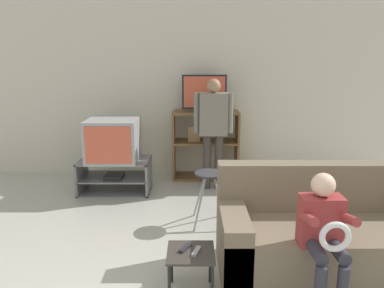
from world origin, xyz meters
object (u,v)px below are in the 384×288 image
at_px(folding_stool, 208,183).
at_px(tv_stand, 113,176).
at_px(remote_control_white, 195,251).
at_px(media_shelf, 204,144).
at_px(television_main, 112,140).
at_px(remote_control_black, 184,248).
at_px(person_seated_child, 322,231).
at_px(couch, 329,238).
at_px(snack_table, 189,258).
at_px(person_standing_adult, 211,124).
at_px(television_flat, 203,94).

bearing_deg(folding_stool, tv_stand, 140.15).
height_order(folding_stool, remote_control_white, folding_stool).
height_order(tv_stand, media_shelf, media_shelf).
relative_size(television_main, remote_control_white, 4.61).
height_order(television_main, media_shelf, media_shelf).
bearing_deg(tv_stand, remote_control_black, -66.25).
bearing_deg(remote_control_white, tv_stand, 132.77).
bearing_deg(person_seated_child, media_shelf, 103.26).
relative_size(tv_stand, television_main, 1.43).
height_order(media_shelf, folding_stool, media_shelf).
height_order(folding_stool, couch, couch).
distance_m(tv_stand, person_seated_child, 3.20).
bearing_deg(remote_control_white, snack_table, 179.09).
bearing_deg(folding_stool, person_seated_child, -63.07).
bearing_deg(person_standing_adult, folding_stool, -94.79).
relative_size(media_shelf, person_seated_child, 1.02).
height_order(media_shelf, remote_control_black, media_shelf).
distance_m(media_shelf, remote_control_white, 2.93).
xyz_separation_m(television_flat, person_seated_child, (0.75, -3.05, -0.67)).
xyz_separation_m(snack_table, person_standing_adult, (0.30, 2.43, 0.61)).
bearing_deg(couch, person_seated_child, -117.03).
distance_m(media_shelf, television_flat, 0.76).
bearing_deg(remote_control_black, media_shelf, 114.55).
bearing_deg(media_shelf, remote_control_white, -93.28).
bearing_deg(remote_control_white, person_seated_child, 8.10).
distance_m(snack_table, remote_control_white, 0.08).
distance_m(media_shelf, snack_table, 2.92).
bearing_deg(television_flat, snack_table, -93.74).
relative_size(folding_stool, person_standing_adult, 0.39).
height_order(tv_stand, remote_control_black, tv_stand).
distance_m(remote_control_black, remote_control_white, 0.10).
distance_m(television_main, media_shelf, 1.41).
distance_m(remote_control_white, person_standing_adult, 2.52).
bearing_deg(television_main, remote_control_black, -66.13).
distance_m(tv_stand, remote_control_black, 2.49).
distance_m(snack_table, person_standing_adult, 2.53).
bearing_deg(snack_table, television_flat, 86.26).
bearing_deg(tv_stand, person_standing_adult, 5.11).
relative_size(tv_stand, media_shelf, 0.93).
xyz_separation_m(television_flat, snack_table, (-0.19, -2.89, -0.97)).
height_order(television_main, folding_stool, television_main).
distance_m(television_main, television_flat, 1.47).
bearing_deg(person_standing_adult, media_shelf, 100.68).
distance_m(tv_stand, folding_stool, 1.64).
bearing_deg(remote_control_black, television_flat, 114.92).
distance_m(media_shelf, remote_control_black, 2.89).
height_order(folding_stool, remote_control_black, folding_stool).
xyz_separation_m(television_main, media_shelf, (1.25, 0.61, -0.20)).
bearing_deg(television_main, tv_stand, 91.19).
distance_m(television_flat, snack_table, 3.05).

